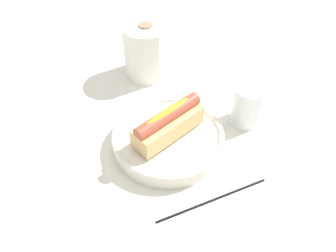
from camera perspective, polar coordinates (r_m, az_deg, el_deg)
name	(u,v)px	position (r m, az deg, el deg)	size (l,w,h in m)	color
ground_plane	(171,139)	(0.76, 0.45, -2.07)	(2.40, 2.40, 0.00)	silver
serving_bowl	(168,139)	(0.74, 0.00, -2.01)	(0.23, 0.23, 0.04)	silver
hotdog_front	(168,123)	(0.71, 0.00, 0.45)	(0.16, 0.10, 0.06)	#DBB270
water_glass	(247,106)	(0.79, 12.24, 2.98)	(0.07, 0.07, 0.09)	white
paper_towel_roll	(147,50)	(0.90, -3.34, 11.65)	(0.11, 0.11, 0.13)	white
chopstick_near	(213,200)	(0.67, 6.94, -11.28)	(0.01, 0.01, 0.22)	black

